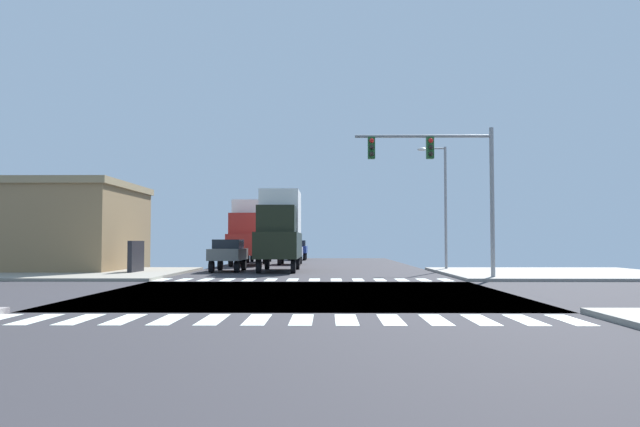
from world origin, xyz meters
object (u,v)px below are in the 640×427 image
box_truck_queued_1 (280,228)px  box_truck_inner_2 (249,231)px  traffic_signal_mast (440,167)px  suv_crossing_3 (259,246)px  street_lamp (441,196)px  sedan_trailing_2 (290,250)px  sedan_outer_3 (228,252)px  bank_building (6,227)px  sedan_leading_1 (297,248)px

box_truck_queued_1 → box_truck_inner_2: bearing=-72.3°
traffic_signal_mast → box_truck_inner_2: (-11.09, 17.76, -2.64)m
suv_crossing_3 → box_truck_inner_2: bearing=90.0°
street_lamp → sedan_trailing_2: street_lamp is taller
street_lamp → sedan_outer_3: bearing=-175.8°
bank_building → box_truck_inner_2: size_ratio=2.31×
bank_building → sedan_trailing_2: bank_building is taller
suv_crossing_3 → sedan_outer_3: size_ratio=1.07×
traffic_signal_mast → sedan_outer_3: size_ratio=1.64×
sedan_trailing_2 → suv_crossing_3: bearing=-61.4°
street_lamp → suv_crossing_3: (-12.76, 15.73, -3.14)m
box_truck_queued_1 → sedan_leading_1: box_truck_queued_1 is taller
traffic_signal_mast → box_truck_queued_1: bearing=134.0°
sedan_trailing_2 → traffic_signal_mast: bearing=113.0°
street_lamp → sedan_leading_1: size_ratio=1.75×
bank_building → suv_crossing_3: 21.24m
sedan_trailing_2 → sedan_outer_3: 11.54m
box_truck_inner_2 → traffic_signal_mast: bearing=122.0°
bank_building → box_truck_inner_2: 16.49m
sedan_trailing_2 → sedan_leading_1: bearing=-90.0°
bank_building → box_truck_queued_1: 16.37m
bank_building → sedan_leading_1: bearing=54.5°
traffic_signal_mast → sedan_outer_3: bearing=144.5°
street_lamp → box_truck_queued_1: 9.97m
sedan_outer_3 → box_truck_inner_2: (-0.00, 9.86, 1.45)m
sedan_leading_1 → box_truck_inner_2: bearing=77.3°
street_lamp → bank_building: (-26.13, -0.72, -1.91)m
street_lamp → box_truck_inner_2: size_ratio=1.04×
street_lamp → sedan_trailing_2: (-9.76, 10.22, -3.42)m
suv_crossing_3 → box_truck_queued_1: bearing=100.5°
street_lamp → sedan_outer_3: (-12.76, -0.93, -3.42)m
sedan_leading_1 → street_lamp: bearing=113.7°
street_lamp → bank_building: size_ratio=0.45×
sedan_leading_1 → box_truck_queued_1: bearing=90.0°
box_truck_inner_2 → sedan_leading_1: bearing=-102.7°
suv_crossing_3 → sedan_outer_3: suv_crossing_3 is taller
sedan_trailing_2 → box_truck_inner_2: (-3.00, -1.29, 1.45)m
sedan_outer_3 → street_lamp: bearing=-175.8°
traffic_signal_mast → street_lamp: bearing=79.3°
sedan_outer_3 → box_truck_inner_2: 9.97m
bank_building → suv_crossing_3: bearing=50.9°
sedan_leading_1 → sedan_trailing_2: bearing=90.0°
traffic_signal_mast → box_truck_inner_2: traffic_signal_mast is taller
bank_building → sedan_outer_3: 13.46m
traffic_signal_mast → bank_building: bearing=161.7°
suv_crossing_3 → box_truck_inner_2: 6.90m
bank_building → sedan_trailing_2: bearing=33.8°
street_lamp → bank_building: street_lamp is taller
bank_building → box_truck_queued_1: bearing=0.9°
box_truck_queued_1 → sedan_outer_3: box_truck_queued_1 is taller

